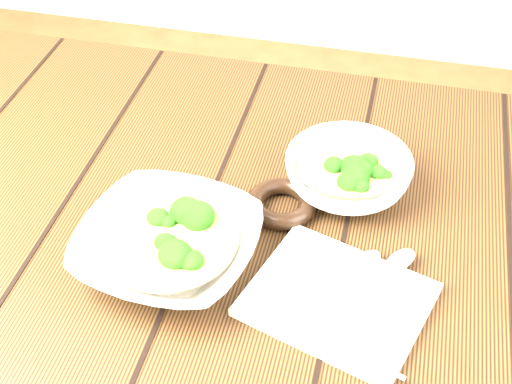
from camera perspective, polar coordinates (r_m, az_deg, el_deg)
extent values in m
cube|color=#392510|center=(1.02, -2.99, -2.48)|extent=(1.20, 0.80, 0.04)
cube|color=#392510|center=(1.68, -17.31, -0.60)|extent=(0.07, 0.07, 0.71)
imported|color=white|center=(0.93, -7.01, -4.36)|extent=(0.25, 0.25, 0.06)
cylinder|color=#9F8847|center=(0.91, -7.10, -3.58)|extent=(0.18, 0.18, 0.00)
ellipsoid|color=#277319|center=(0.91, -5.70, -3.24)|extent=(0.04, 0.03, 0.03)
ellipsoid|color=#277319|center=(0.93, -6.36, -1.70)|extent=(0.04, 0.03, 0.03)
ellipsoid|color=#277319|center=(0.94, -9.72, -2.05)|extent=(0.04, 0.03, 0.03)
ellipsoid|color=#277319|center=(0.90, -8.57, -4.09)|extent=(0.04, 0.03, 0.03)
ellipsoid|color=#277319|center=(0.88, -6.34, -5.14)|extent=(0.04, 0.03, 0.03)
imported|color=white|center=(1.03, 7.36, 1.41)|extent=(0.24, 0.24, 0.06)
cylinder|color=#9F8847|center=(1.02, 7.44, 2.19)|extent=(0.15, 0.15, 0.00)
ellipsoid|color=#277319|center=(1.02, 8.47, 2.47)|extent=(0.03, 0.03, 0.03)
ellipsoid|color=#277319|center=(1.04, 8.28, 3.30)|extent=(0.03, 0.03, 0.03)
ellipsoid|color=#277319|center=(1.05, 6.59, 3.85)|extent=(0.03, 0.03, 0.03)
ellipsoid|color=#277319|center=(1.02, 6.30, 2.73)|extent=(0.03, 0.03, 0.03)
ellipsoid|color=#277319|center=(1.00, 5.89, 1.83)|extent=(0.03, 0.03, 0.03)
ellipsoid|color=#277319|center=(0.98, 7.31, 0.74)|extent=(0.03, 0.03, 0.03)
ellipsoid|color=#277319|center=(1.00, 8.54, 1.75)|extent=(0.03, 0.03, 0.03)
torus|color=black|center=(1.00, 2.07, -0.92)|extent=(0.13, 0.13, 0.02)
cube|color=beige|center=(0.90, 6.53, -8.54)|extent=(0.25, 0.23, 0.01)
cylinder|color=#ACA797|center=(0.89, 5.56, -8.26)|extent=(0.08, 0.12, 0.01)
ellipsoid|color=#ACA797|center=(0.93, 8.82, -5.49)|extent=(0.05, 0.06, 0.01)
cylinder|color=#ACA797|center=(0.90, 8.26, -7.95)|extent=(0.08, 0.11, 0.01)
ellipsoid|color=#ACA797|center=(0.94, 11.50, -5.31)|extent=(0.05, 0.06, 0.01)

